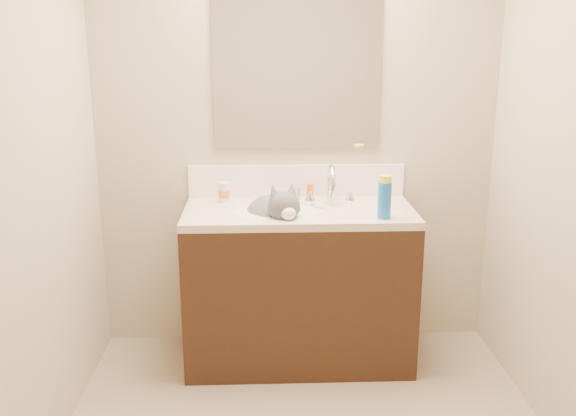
{
  "coord_description": "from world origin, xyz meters",
  "views": [
    {
      "loc": [
        -0.18,
        -2.24,
        1.76
      ],
      "look_at": [
        -0.06,
        0.92,
        0.88
      ],
      "focal_mm": 40.0,
      "sensor_mm": 36.0,
      "label": 1
    }
  ],
  "objects": [
    {
      "name": "toothbrush_head",
      "position": [
        0.08,
        1.02,
        0.87
      ],
      "size": [
        0.03,
        0.03,
        0.01
      ],
      "primitive_type": "cube",
      "rotation": [
        0.0,
        0.0,
        0.74
      ],
      "color": "#6790DB",
      "rests_on": "counter_slab"
    },
    {
      "name": "basin",
      "position": [
        -0.12,
        0.94,
        0.79
      ],
      "size": [
        0.45,
        0.36,
        0.14
      ],
      "primitive_type": "ellipsoid",
      "color": "silver",
      "rests_on": "vanity_cabinet"
    },
    {
      "name": "spray_cap",
      "position": [
        0.41,
        0.79,
        1.06
      ],
      "size": [
        0.07,
        0.07,
        0.04
      ],
      "primitive_type": "cylinder",
      "rotation": [
        0.0,
        0.0,
        -0.18
      ],
      "color": "#EAFD1A",
      "rests_on": "spray_can"
    },
    {
      "name": "pill_label",
      "position": [
        -0.4,
        1.14,
        0.91
      ],
      "size": [
        0.08,
        0.08,
        0.04
      ],
      "primitive_type": "cylinder",
      "rotation": [
        0.0,
        0.0,
        0.31
      ],
      "color": "orange",
      "rests_on": "pill_bottle"
    },
    {
      "name": "amber_bottle",
      "position": [
        0.07,
        1.17,
        0.9
      ],
      "size": [
        0.04,
        0.04,
        0.09
      ],
      "primitive_type": "cylinder",
      "rotation": [
        0.0,
        0.0,
        0.28
      ],
      "color": "#F1571C",
      "rests_on": "counter_slab"
    },
    {
      "name": "counter_slab",
      "position": [
        0.0,
        0.97,
        0.84
      ],
      "size": [
        1.2,
        0.55,
        0.04
      ],
      "primitive_type": "cube",
      "color": "beige",
      "rests_on": "vanity_cabinet"
    },
    {
      "name": "pill_bottle",
      "position": [
        -0.4,
        1.14,
        0.91
      ],
      "size": [
        0.07,
        0.07,
        0.11
      ],
      "primitive_type": "cylinder",
      "rotation": [
        0.0,
        0.0,
        0.31
      ],
      "color": "silver",
      "rests_on": "counter_slab"
    },
    {
      "name": "mirror",
      "position": [
        0.0,
        1.24,
        1.54
      ],
      "size": [
        0.9,
        0.02,
        0.8
      ],
      "primitive_type": "cube",
      "color": "white",
      "rests_on": "room_shell"
    },
    {
      "name": "faucet",
      "position": [
        0.18,
        1.11,
        0.95
      ],
      "size": [
        0.28,
        0.2,
        0.21
      ],
      "color": "silver",
      "rests_on": "counter_slab"
    },
    {
      "name": "vanity_cabinet",
      "position": [
        0.0,
        0.97,
        0.41
      ],
      "size": [
        1.2,
        0.55,
        0.82
      ],
      "primitive_type": "cube",
      "color": "black",
      "rests_on": "ground"
    },
    {
      "name": "spray_can",
      "position": [
        0.41,
        0.79,
        0.95
      ],
      "size": [
        0.08,
        0.08,
        0.18
      ],
      "primitive_type": "cylinder",
      "rotation": [
        0.0,
        0.0,
        -0.18
      ],
      "color": "blue",
      "rests_on": "counter_slab"
    },
    {
      "name": "toothbrush",
      "position": [
        0.08,
        1.02,
        0.87
      ],
      "size": [
        0.11,
        0.12,
        0.01
      ],
      "primitive_type": "cube",
      "rotation": [
        0.0,
        0.0,
        0.74
      ],
      "color": "silver",
      "rests_on": "counter_slab"
    },
    {
      "name": "silver_jar",
      "position": [
        -0.01,
        1.17,
        0.89
      ],
      "size": [
        0.07,
        0.07,
        0.06
      ],
      "primitive_type": "cylinder",
      "rotation": [
        0.0,
        0.0,
        0.33
      ],
      "color": "#B7B7BC",
      "rests_on": "counter_slab"
    },
    {
      "name": "backsplash",
      "position": [
        0.0,
        1.24,
        0.95
      ],
      "size": [
        1.2,
        0.02,
        0.18
      ],
      "primitive_type": "cube",
      "color": "white",
      "rests_on": "counter_slab"
    },
    {
      "name": "room_shell",
      "position": [
        0.0,
        0.0,
        1.49
      ],
      "size": [
        2.24,
        2.54,
        2.52
      ],
      "color": "tan",
      "rests_on": "ground"
    },
    {
      "name": "cat",
      "position": [
        -0.12,
        0.95,
        0.84
      ],
      "size": [
        0.42,
        0.46,
        0.33
      ],
      "rotation": [
        0.0,
        0.0,
        0.31
      ],
      "color": "#4C494C",
      "rests_on": "basin"
    }
  ]
}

